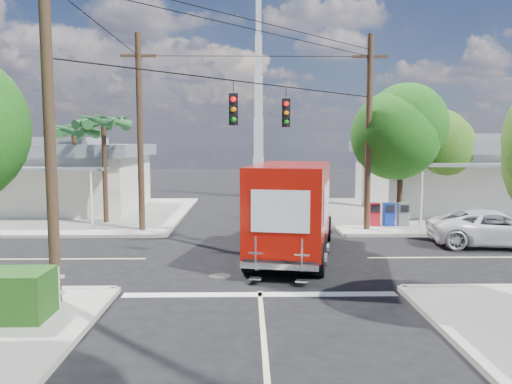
{
  "coord_description": "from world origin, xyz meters",
  "views": [
    {
      "loc": [
        -0.34,
        -17.61,
        4.17
      ],
      "look_at": [
        0.0,
        2.0,
        2.2
      ],
      "focal_mm": 35.0,
      "sensor_mm": 36.0,
      "label": 1
    }
  ],
  "objects": [
    {
      "name": "ground",
      "position": [
        0.0,
        0.0,
        0.0
      ],
      "size": [
        120.0,
        120.0,
        0.0
      ],
      "primitive_type": "plane",
      "color": "black",
      "rests_on": "ground"
    },
    {
      "name": "sidewalk_ne",
      "position": [
        10.88,
        10.88,
        0.07
      ],
      "size": [
        14.12,
        14.12,
        0.14
      ],
      "color": "#A7A196",
      "rests_on": "ground"
    },
    {
      "name": "sidewalk_nw",
      "position": [
        -10.88,
        10.88,
        0.07
      ],
      "size": [
        14.12,
        14.12,
        0.14
      ],
      "color": "#A7A196",
      "rests_on": "ground"
    },
    {
      "name": "road_markings",
      "position": [
        0.0,
        -1.47,
        0.01
      ],
      "size": [
        32.0,
        32.0,
        0.01
      ],
      "color": "beige",
      "rests_on": "ground"
    },
    {
      "name": "building_ne",
      "position": [
        12.5,
        11.97,
        2.32
      ],
      "size": [
        11.8,
        10.2,
        4.5
      ],
      "color": "white",
      "rests_on": "sidewalk_ne"
    },
    {
      "name": "building_nw",
      "position": [
        -12.0,
        12.46,
        2.22
      ],
      "size": [
        10.8,
        10.2,
        4.3
      ],
      "color": "beige",
      "rests_on": "sidewalk_nw"
    },
    {
      "name": "radio_tower",
      "position": [
        0.5,
        20.0,
        5.64
      ],
      "size": [
        0.8,
        0.8,
        17.0
      ],
      "color": "silver",
      "rests_on": "ground"
    },
    {
      "name": "tree_ne_front",
      "position": [
        7.21,
        6.76,
        4.77
      ],
      "size": [
        4.21,
        4.14,
        6.66
      ],
      "color": "#422D1C",
      "rests_on": "sidewalk_ne"
    },
    {
      "name": "tree_ne_back",
      "position": [
        9.81,
        8.96,
        4.19
      ],
      "size": [
        3.77,
        3.66,
        5.82
      ],
      "color": "#422D1C",
      "rests_on": "sidewalk_ne"
    },
    {
      "name": "palm_nw_front",
      "position": [
        -7.5,
        7.5,
        5.04
      ],
      "size": [
        3.01,
        3.08,
        5.59
      ],
      "color": "#422D1C",
      "rests_on": "sidewalk_nw"
    },
    {
      "name": "palm_nw_back",
      "position": [
        -9.5,
        9.0,
        4.67
      ],
      "size": [
        3.01,
        3.08,
        5.19
      ],
      "color": "#422D1C",
      "rests_on": "sidewalk_nw"
    },
    {
      "name": "utility_poles",
      "position": [
        -1.58,
        1.6,
        4.67
      ],
      "size": [
        12.0,
        10.68,
        9.0
      ],
      "color": "#473321",
      "rests_on": "ground"
    },
    {
      "name": "vending_boxes",
      "position": [
        6.5,
        6.2,
        0.69
      ],
      "size": [
        1.9,
        0.5,
        1.1
      ],
      "color": "#B5141E",
      "rests_on": "sidewalk_ne"
    },
    {
      "name": "delivery_truck",
      "position": [
        1.33,
        0.36,
        1.73
      ],
      "size": [
        3.85,
        8.16,
        3.4
      ],
      "color": "black",
      "rests_on": "ground"
    },
    {
      "name": "parked_car",
      "position": [
        9.6,
        1.97,
        0.72
      ],
      "size": [
        5.41,
        3.0,
        1.43
      ],
      "primitive_type": "imported",
      "rotation": [
        0.0,
        0.0,
        1.45
      ],
      "color": "silver",
      "rests_on": "ground"
    }
  ]
}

